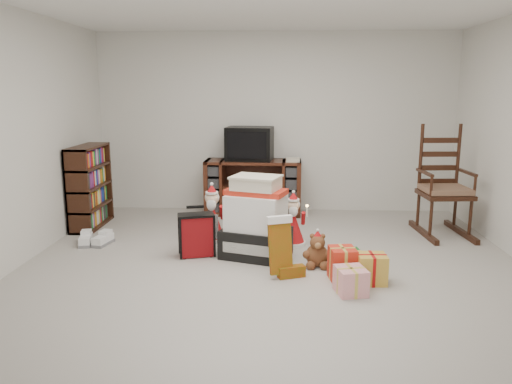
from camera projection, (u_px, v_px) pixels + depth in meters
The scene contains 13 objects.
room at pixel (273, 142), 4.58m from camera, with size 5.01×5.01×2.51m.
tv_stand at pixel (253, 187), 6.96m from camera, with size 1.33×0.50×0.76m.
bookshelf at pixel (90, 188), 6.29m from camera, with size 0.28×0.84×1.03m.
rocking_chair at pixel (443, 196), 5.99m from camera, with size 0.61×0.94×1.37m.
gift_pile at pixel (256, 223), 5.16m from camera, with size 0.78×0.67×0.84m.
red_suitcase at pixel (197, 235), 5.20m from camera, with size 0.38×0.27×0.53m.
stocking at pixel (280, 247), 4.60m from camera, with size 0.28×0.12×0.59m, color #0D710C, non-canonical shape.
teddy_bear at pixel (317, 252), 4.91m from camera, with size 0.22×0.20×0.33m.
santa_figurine at pixel (293, 225), 5.58m from camera, with size 0.30×0.28×0.61m.
mrs_claus_figurine at pixel (212, 219), 5.72m from camera, with size 0.33×0.31×0.67m.
sneaker_pair at pixel (94, 240), 5.62m from camera, with size 0.38×0.32×0.11m.
gift_cluster at pixel (350, 268), 4.56m from camera, with size 0.51×0.78×0.24m.
crt_television at pixel (250, 144), 6.85m from camera, with size 0.67×0.51×0.46m.
Camera 1 is at (0.06, -4.58, 1.73)m, focal length 35.00 mm.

